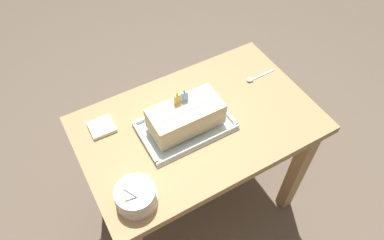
# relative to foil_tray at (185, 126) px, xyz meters

# --- Properties ---
(ground_plane) EXTENTS (8.00, 8.00, 0.00)m
(ground_plane) POSITION_rel_foil_tray_xyz_m (0.06, -0.00, -0.73)
(ground_plane) COLOR #6B5B4C
(dining_table) EXTENTS (0.96, 0.60, 0.72)m
(dining_table) POSITION_rel_foil_tray_xyz_m (0.06, -0.00, -0.14)
(dining_table) COLOR tan
(dining_table) RESTS_ON ground_plane
(foil_tray) EXTENTS (0.36, 0.22, 0.02)m
(foil_tray) POSITION_rel_foil_tray_xyz_m (0.00, 0.00, 0.00)
(foil_tray) COLOR silver
(foil_tray) RESTS_ON dining_table
(birthday_cake) EXTENTS (0.28, 0.14, 0.16)m
(birthday_cake) POSITION_rel_foil_tray_xyz_m (0.00, 0.00, 0.07)
(birthday_cake) COLOR beige
(birthday_cake) RESTS_ON foil_tray
(bowl_stack) EXTENTS (0.14, 0.14, 0.13)m
(bowl_stack) POSITION_rel_foil_tray_xyz_m (-0.30, -0.20, 0.03)
(bowl_stack) COLOR silver
(bowl_stack) RESTS_ON dining_table
(serving_spoon_near_tray) EXTENTS (0.15, 0.03, 0.01)m
(serving_spoon_near_tray) POSITION_rel_foil_tray_xyz_m (0.39, 0.08, -0.00)
(serving_spoon_near_tray) COLOR silver
(serving_spoon_near_tray) RESTS_ON dining_table
(napkin_pile) EXTENTS (0.10, 0.09, 0.02)m
(napkin_pile) POSITION_rel_foil_tray_xyz_m (-0.29, 0.16, 0.00)
(napkin_pile) COLOR silver
(napkin_pile) RESTS_ON dining_table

